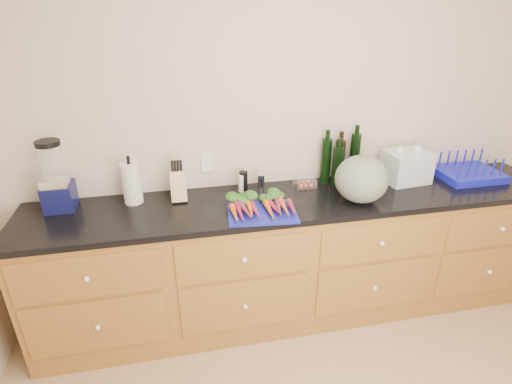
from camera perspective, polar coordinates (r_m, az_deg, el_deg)
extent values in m
cube|color=beige|center=(2.85, 4.88, 8.55)|extent=(4.10, 0.05, 2.60)
cube|color=brown|center=(2.94, 6.06, -9.41)|extent=(3.60, 0.60, 0.90)
cube|color=brown|center=(2.49, -22.97, -11.17)|extent=(0.82, 0.01, 0.28)
sphere|color=white|center=(2.48, -23.03, -11.38)|extent=(0.03, 0.03, 0.03)
cube|color=brown|center=(2.71, -21.64, -17.35)|extent=(0.82, 0.01, 0.38)
sphere|color=white|center=(2.70, -21.69, -17.58)|extent=(0.03, 0.03, 0.03)
cube|color=brown|center=(2.45, -1.71, -9.49)|extent=(0.82, 0.01, 0.28)
sphere|color=white|center=(2.44, -1.64, -9.70)|extent=(0.03, 0.03, 0.03)
cube|color=brown|center=(2.67, -1.61, -15.84)|extent=(0.82, 0.01, 0.38)
sphere|color=white|center=(2.66, -1.55, -16.07)|extent=(0.03, 0.03, 0.03)
cube|color=brown|center=(2.72, 17.41, -6.86)|extent=(0.82, 0.01, 0.28)
sphere|color=white|center=(2.71, 17.56, -7.03)|extent=(0.03, 0.03, 0.03)
cube|color=brown|center=(2.92, 16.48, -12.86)|extent=(0.82, 0.01, 0.38)
sphere|color=white|center=(2.91, 16.63, -13.04)|extent=(0.03, 0.03, 0.03)
cube|color=brown|center=(3.23, 31.61, -4.38)|extent=(0.82, 0.01, 0.28)
sphere|color=white|center=(3.22, 31.79, -4.51)|extent=(0.03, 0.03, 0.03)
cube|color=brown|center=(3.40, 30.24, -9.68)|extent=(0.82, 0.01, 0.38)
sphere|color=white|center=(3.40, 30.41, -9.82)|extent=(0.03, 0.03, 0.03)
cube|color=black|center=(2.70, 6.51, -1.18)|extent=(3.64, 0.62, 0.04)
cube|color=navy|center=(2.48, 0.85, -2.92)|extent=(0.45, 0.36, 0.01)
cone|color=orange|center=(2.42, -3.07, -2.98)|extent=(0.04, 0.20, 0.04)
cone|color=maroon|center=(2.42, -2.32, -2.91)|extent=(0.04, 0.20, 0.04)
cone|color=maroon|center=(2.43, -1.58, -2.84)|extent=(0.04, 0.20, 0.04)
cone|color=orange|center=(2.43, -0.84, -2.77)|extent=(0.04, 0.20, 0.04)
cone|color=maroon|center=(2.44, -0.10, -2.70)|extent=(0.04, 0.20, 0.04)
ellipsoid|color=#1C4918|center=(2.55, -2.18, -1.11)|extent=(0.20, 0.12, 0.06)
cone|color=orange|center=(2.46, 2.00, -2.49)|extent=(0.04, 0.20, 0.04)
cone|color=maroon|center=(2.46, 2.72, -2.42)|extent=(0.04, 0.20, 0.04)
cone|color=maroon|center=(2.47, 3.44, -2.35)|extent=(0.04, 0.20, 0.04)
cone|color=orange|center=(2.48, 4.15, -2.27)|extent=(0.04, 0.20, 0.04)
cone|color=maroon|center=(2.49, 4.86, -2.20)|extent=(0.04, 0.20, 0.04)
ellipsoid|color=#1C4918|center=(2.60, 2.59, -0.67)|extent=(0.20, 0.12, 0.06)
ellipsoid|color=#5A6554|center=(2.66, 14.83, 1.80)|extent=(0.34, 0.34, 0.31)
cube|color=#0E1142|center=(2.78, -26.24, -0.59)|extent=(0.18, 0.18, 0.17)
cube|color=silver|center=(2.71, -26.81, 1.21)|extent=(0.16, 0.10, 0.05)
cylinder|color=white|center=(2.71, -27.12, 3.59)|extent=(0.14, 0.14, 0.23)
cylinder|color=black|center=(2.67, -27.67, 6.19)|extent=(0.14, 0.14, 0.03)
cylinder|color=silver|center=(2.68, -17.34, 1.19)|extent=(0.12, 0.12, 0.27)
cube|color=tan|center=(2.66, -11.03, 0.90)|extent=(0.10, 0.10, 0.20)
cylinder|color=white|center=(2.74, -1.95, 1.35)|extent=(0.06, 0.06, 0.13)
cylinder|color=black|center=(2.74, -1.81, 1.50)|extent=(0.06, 0.06, 0.14)
cylinder|color=white|center=(2.77, 0.71, 1.43)|extent=(0.05, 0.05, 0.12)
cube|color=white|center=(2.85, 6.98, 1.41)|extent=(0.14, 0.11, 0.07)
cylinder|color=black|center=(2.90, 9.93, 4.40)|extent=(0.07, 0.07, 0.32)
cylinder|color=black|center=(2.95, 11.81, 4.41)|extent=(0.07, 0.07, 0.30)
cylinder|color=black|center=(2.98, 13.85, 4.84)|extent=(0.07, 0.07, 0.35)
cylinder|color=black|center=(2.87, 11.57, 3.62)|extent=(0.07, 0.07, 0.28)
cube|color=#1419B7|center=(3.37, 28.00, 2.31)|extent=(0.44, 0.35, 0.05)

